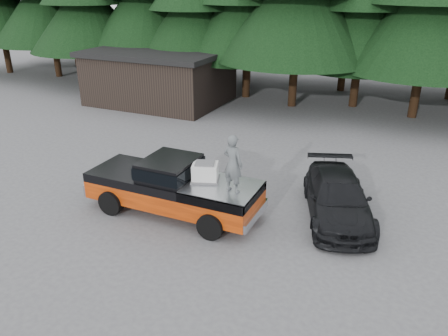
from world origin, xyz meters
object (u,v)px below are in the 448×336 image
at_px(parked_car, 338,198).
at_px(utility_building, 160,76).
at_px(pickup_truck, 174,194).
at_px(air_compressor, 205,172).
at_px(man_on_bed, 233,164).

distance_m(parked_car, utility_building, 16.94).
height_order(pickup_truck, air_compressor, air_compressor).
distance_m(man_on_bed, parked_car, 3.87).
xyz_separation_m(air_compressor, utility_building, (-9.37, 12.24, 0.06)).
bearing_deg(pickup_truck, air_compressor, 8.80).
bearing_deg(utility_building, parked_car, -38.13).
bearing_deg(parked_car, man_on_bed, -161.72).
bearing_deg(parked_car, utility_building, 122.49).
bearing_deg(utility_building, man_on_bed, -50.25).
bearing_deg(air_compressor, man_on_bed, -37.64).
bearing_deg(pickup_truck, parked_car, 21.37).
bearing_deg(air_compressor, pickup_truck, 169.33).
distance_m(air_compressor, parked_car, 4.42).
distance_m(pickup_truck, utility_building, 14.94).
xyz_separation_m(pickup_truck, man_on_bed, (2.23, -0.20, 1.57)).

